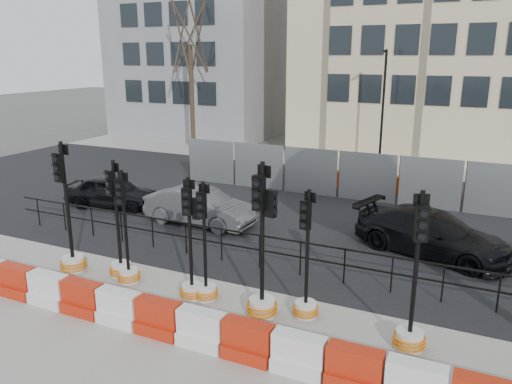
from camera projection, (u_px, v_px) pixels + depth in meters
The scene contains 21 objects.
ground at pixel (240, 286), 12.89m from camera, with size 120.00×120.00×0.00m, color #51514C.
sidewalk_near at pixel (175, 345), 10.27m from camera, with size 40.00×6.00×0.02m, color gray.
road at pixel (322, 211), 19.01m from camera, with size 40.00×14.00×0.03m, color black.
sidewalk_far at pixel (373, 165), 26.87m from camera, with size 40.00×4.00×0.02m, color gray.
building_grey at pixel (202, 36), 35.91m from camera, with size 11.00×9.06×14.00m.
kerb_railing at pixel (260, 245), 13.76m from camera, with size 18.00×0.04×1.00m.
heras_fencing at pixel (343, 178), 21.28m from camera, with size 14.33×1.72×2.00m.
lamp_post_far at pixel (383, 107), 24.92m from camera, with size 0.12×0.56×6.00m.
tree_bare_far at pixel (190, 38), 29.11m from camera, with size 2.00×2.00×9.00m.
barrier_row at pixel (180, 325), 10.35m from camera, with size 14.65×0.50×0.80m.
traffic_signal_a at pixel (71, 246), 13.52m from camera, with size 0.71×0.71×3.62m.
traffic_signal_b at pixel (120, 250), 13.24m from camera, with size 0.63×0.63×3.20m.
traffic_signal_c at pixel (128, 260), 12.91m from camera, with size 0.60×0.60×3.03m.
traffic_signal_d at pixel (192, 271), 12.03m from camera, with size 0.60×0.60×3.07m.
traffic_signal_e at pixel (205, 276), 12.00m from camera, with size 0.59×0.59×2.97m.
traffic_signal_f at pixel (262, 282), 11.14m from camera, with size 0.71×0.71×3.61m.
traffic_signal_g at pixel (306, 292), 11.20m from camera, with size 0.59×0.59×3.02m.
traffic_signal_h at pixel (411, 319), 9.94m from camera, with size 0.66×0.66×3.35m.
car_a at pixel (112, 192), 19.36m from camera, with size 3.85×2.05×1.24m, color black.
car_b at pixel (200, 206), 17.36m from camera, with size 4.02×1.55×1.31m, color #4E4E53.
car_c at pixel (432, 233), 14.74m from camera, with size 4.94×3.18×1.33m, color black.
Camera 1 is at (5.32, -10.51, 5.79)m, focal length 35.00 mm.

